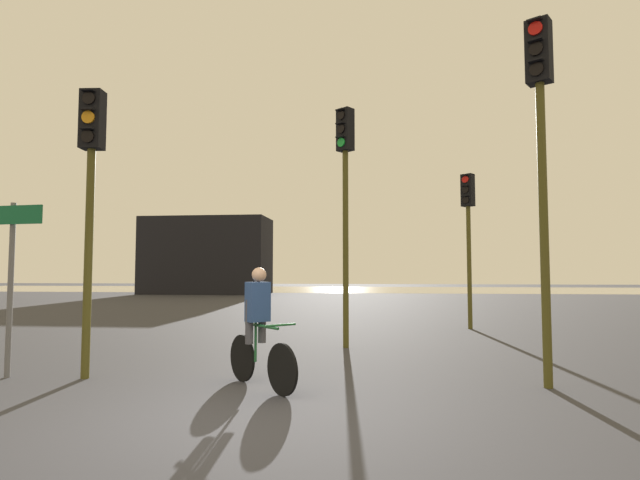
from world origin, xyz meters
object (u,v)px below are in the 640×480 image
at_px(traffic_light_center, 345,182).
at_px(direction_sign_post, 10,263).
at_px(traffic_light_near_right, 541,132).
at_px(traffic_light_far_right, 468,221).
at_px(cyclist, 259,326).
at_px(distant_building, 207,256).
at_px(traffic_light_near_left, 91,176).

distance_m(traffic_light_center, direction_sign_post, 6.19).
bearing_deg(traffic_light_center, traffic_light_near_right, 169.02).
relative_size(traffic_light_far_right, cyclist, 2.64).
distance_m(traffic_light_near_right, direction_sign_post, 7.94).
height_order(distant_building, cyclist, distant_building).
height_order(traffic_light_near_left, traffic_light_near_right, traffic_light_near_right).
distance_m(traffic_light_near_right, cyclist, 4.74).
xyz_separation_m(traffic_light_center, cyclist, (-0.97, -3.66, -2.63)).
distance_m(distant_building, traffic_light_center, 26.94).
distance_m(traffic_light_near_left, cyclist, 3.45).
height_order(traffic_light_far_right, direction_sign_post, traffic_light_far_right).
height_order(direction_sign_post, cyclist, direction_sign_post).
bearing_deg(cyclist, direction_sign_post, -46.27).
xyz_separation_m(traffic_light_near_right, direction_sign_post, (-7.73, -0.19, -1.80)).
height_order(traffic_light_near_left, traffic_light_center, traffic_light_center).
xyz_separation_m(traffic_light_far_right, direction_sign_post, (-8.02, -7.22, -1.29)).
relative_size(traffic_light_far_right, traffic_light_near_left, 0.99).
bearing_deg(cyclist, traffic_light_near_left, -49.29).
bearing_deg(traffic_light_near_left, cyclist, 169.94).
xyz_separation_m(distant_building, traffic_light_near_right, (14.29, -27.68, 0.78)).
bearing_deg(traffic_light_near_right, distant_building, -29.21).
bearing_deg(traffic_light_far_right, traffic_light_center, 87.92).
distance_m(traffic_light_center, traffic_light_near_right, 4.38).
relative_size(distant_building, traffic_light_center, 1.76).
xyz_separation_m(traffic_light_near_left, cyclist, (2.66, -0.28, -2.18)).
distance_m(traffic_light_far_right, direction_sign_post, 10.87).
distance_m(distant_building, cyclist, 30.00).
height_order(distant_building, traffic_light_near_right, distant_building).
bearing_deg(cyclist, traffic_light_far_right, -162.66).
distance_m(traffic_light_far_right, traffic_light_near_left, 9.89).
bearing_deg(traffic_light_near_left, distant_building, -78.51).
height_order(traffic_light_center, cyclist, traffic_light_center).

